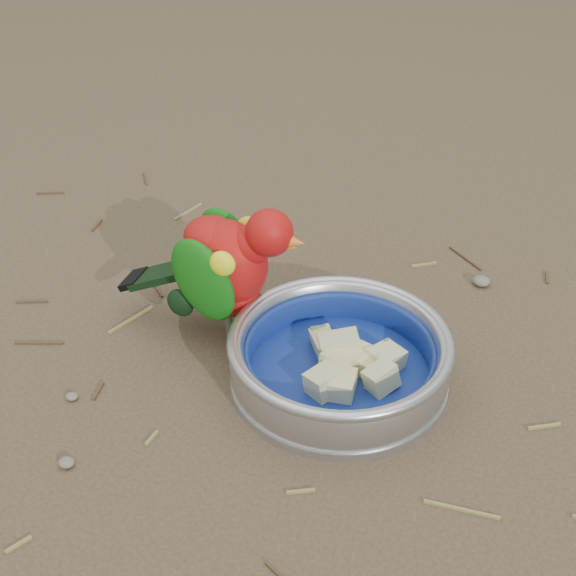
% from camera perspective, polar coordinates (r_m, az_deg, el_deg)
% --- Properties ---
extents(ground, '(60.00, 60.00, 0.00)m').
position_cam_1_polar(ground, '(0.86, -5.33, -7.87)').
color(ground, '#4F3F2F').
extents(food_bowl, '(0.23, 0.23, 0.02)m').
position_cam_1_polar(food_bowl, '(0.87, 3.62, -6.29)').
color(food_bowl, '#B2B2BA').
rests_on(food_bowl, ground).
extents(bowl_wall, '(0.23, 0.23, 0.04)m').
position_cam_1_polar(bowl_wall, '(0.85, 3.70, -4.76)').
color(bowl_wall, '#B2B2BA').
rests_on(bowl_wall, food_bowl).
extents(fruit_wedges, '(0.14, 0.14, 0.03)m').
position_cam_1_polar(fruit_wedges, '(0.86, 3.68, -5.12)').
color(fruit_wedges, beige).
rests_on(fruit_wedges, food_bowl).
extents(lory_parrot, '(0.20, 0.10, 0.16)m').
position_cam_1_polar(lory_parrot, '(0.90, -4.30, 1.02)').
color(lory_parrot, '#AA0F0F').
rests_on(lory_parrot, ground).
extents(ground_debris, '(0.90, 0.80, 0.01)m').
position_cam_1_polar(ground_debris, '(0.92, -2.91, -4.17)').
color(ground_debris, olive).
rests_on(ground_debris, ground).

